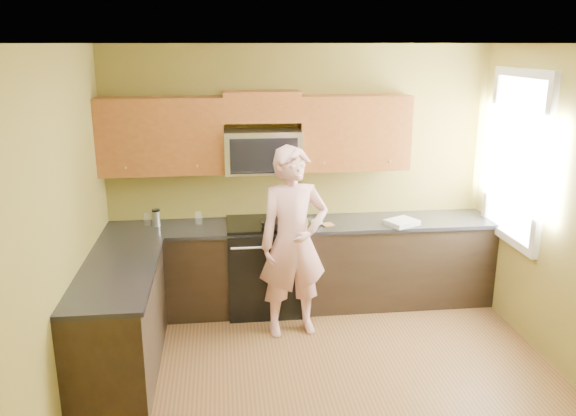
{
  "coord_description": "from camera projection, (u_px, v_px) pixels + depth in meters",
  "views": [
    {
      "loc": [
        -0.81,
        -3.89,
        2.7
      ],
      "look_at": [
        -0.2,
        1.3,
        1.2
      ],
      "focal_mm": 35.91,
      "sensor_mm": 36.0,
      "label": 1
    }
  ],
  "objects": [
    {
      "name": "ceiling",
      "position": [
        341.0,
        43.0,
        3.81
      ],
      "size": [
        4.0,
        4.0,
        0.0
      ],
      "primitive_type": "plane",
      "rotation": [
        3.14,
        0.0,
        0.0
      ],
      "color": "white",
      "rests_on": "ground"
    },
    {
      "name": "butter_tub",
      "position": [
        302.0,
        225.0,
        5.85
      ],
      "size": [
        0.16,
        0.16,
        0.09
      ],
      "primitive_type": null,
      "rotation": [
        0.0,
        0.0,
        0.36
      ],
      "color": "#FFF343",
      "rests_on": "countertop_back"
    },
    {
      "name": "wall_left",
      "position": [
        51.0,
        247.0,
        3.96
      ],
      "size": [
        0.0,
        4.0,
        4.0
      ],
      "primitive_type": "plane",
      "rotation": [
        1.57,
        0.0,
        1.57
      ],
      "color": "olive",
      "rests_on": "ground"
    },
    {
      "name": "travel_mug",
      "position": [
        157.0,
        226.0,
        5.82
      ],
      "size": [
        0.1,
        0.1,
        0.17
      ],
      "primitive_type": null,
      "rotation": [
        0.0,
        0.0,
        -0.21
      ],
      "color": "silver",
      "rests_on": "countertop_back"
    },
    {
      "name": "countertop_left",
      "position": [
        117.0,
        273.0,
        4.69
      ],
      "size": [
        0.62,
        1.6,
        0.04
      ],
      "primitive_type": "cube",
      "color": "black",
      "rests_on": "cabinet_left_run"
    },
    {
      "name": "cabinet_back_run",
      "position": [
        302.0,
        266.0,
        6.06
      ],
      "size": [
        4.0,
        0.6,
        0.88
      ],
      "primitive_type": "cube",
      "color": "black",
      "rests_on": "floor"
    },
    {
      "name": "napkin_b",
      "position": [
        317.0,
        222.0,
        5.84
      ],
      "size": [
        0.14,
        0.15,
        0.07
      ],
      "primitive_type": "ellipsoid",
      "rotation": [
        0.0,
        0.0,
        -0.16
      ],
      "color": "silver",
      "rests_on": "countertop_back"
    },
    {
      "name": "upper_cab_over_mw",
      "position": [
        262.0,
        106.0,
        5.68
      ],
      "size": [
        0.76,
        0.33,
        0.3
      ],
      "primitive_type": "cube",
      "color": "brown",
      "rests_on": "wall_back"
    },
    {
      "name": "glass_c",
      "position": [
        199.0,
        218.0,
        5.89
      ],
      "size": [
        0.08,
        0.08,
        0.12
      ],
      "primitive_type": "cylinder",
      "rotation": [
        0.0,
        0.0,
        -0.15
      ],
      "color": "silver",
      "rests_on": "countertop_back"
    },
    {
      "name": "upper_cab_right",
      "position": [
        353.0,
        168.0,
        5.97
      ],
      "size": [
        1.12,
        0.33,
        0.75
      ],
      "primitive_type": null,
      "color": "brown",
      "rests_on": "wall_back"
    },
    {
      "name": "upper_cab_left",
      "position": [
        164.0,
        173.0,
        5.75
      ],
      "size": [
        1.22,
        0.33,
        0.75
      ],
      "primitive_type": null,
      "color": "brown",
      "rests_on": "wall_back"
    },
    {
      "name": "napkin_a",
      "position": [
        294.0,
        228.0,
        5.66
      ],
      "size": [
        0.14,
        0.15,
        0.06
      ],
      "primitive_type": "ellipsoid",
      "rotation": [
        0.0,
        0.0,
        -0.32
      ],
      "color": "silver",
      "rests_on": "countertop_back"
    },
    {
      "name": "microwave",
      "position": [
        263.0,
        171.0,
        5.83
      ],
      "size": [
        0.76,
        0.4,
        0.42
      ],
      "primitive_type": null,
      "color": "silver",
      "rests_on": "wall_back"
    },
    {
      "name": "wall_front",
      "position": [
        436.0,
        399.0,
        2.27
      ],
      "size": [
        4.0,
        0.0,
        4.0
      ],
      "primitive_type": "plane",
      "rotation": [
        -1.57,
        0.0,
        0.0
      ],
      "color": "olive",
      "rests_on": "ground"
    },
    {
      "name": "dish_towel",
      "position": [
        402.0,
        222.0,
        5.86
      ],
      "size": [
        0.38,
        0.35,
        0.05
      ],
      "primitive_type": "cube",
      "rotation": [
        0.0,
        0.0,
        0.48
      ],
      "color": "white",
      "rests_on": "countertop_back"
    },
    {
      "name": "cabinet_left_run",
      "position": [
        120.0,
        324.0,
        4.81
      ],
      "size": [
        0.6,
        1.6,
        0.88
      ],
      "primitive_type": "cube",
      "color": "black",
      "rests_on": "floor"
    },
    {
      "name": "wall_back",
      "position": [
        299.0,
        176.0,
        6.09
      ],
      "size": [
        4.0,
        0.0,
        4.0
      ],
      "primitive_type": "plane",
      "rotation": [
        1.57,
        0.0,
        0.0
      ],
      "color": "olive",
      "rests_on": "ground"
    },
    {
      "name": "floor",
      "position": [
        332.0,
        398.0,
        4.55
      ],
      "size": [
        4.0,
        4.0,
        0.0
      ],
      "primitive_type": "plane",
      "color": "brown",
      "rests_on": "ground"
    },
    {
      "name": "woman",
      "position": [
        293.0,
        243.0,
        5.37
      ],
      "size": [
        0.73,
        0.54,
        1.82
      ],
      "primitive_type": "imported",
      "rotation": [
        0.0,
        0.0,
        0.16
      ],
      "color": "#F87C7F",
      "rests_on": "floor"
    },
    {
      "name": "glass_a",
      "position": [
        147.0,
        219.0,
        5.84
      ],
      "size": [
        0.07,
        0.07,
        0.12
      ],
      "primitive_type": "cylinder",
      "rotation": [
        0.0,
        0.0,
        0.06
      ],
      "color": "silver",
      "rests_on": "countertop_back"
    },
    {
      "name": "window",
      "position": [
        517.0,
        158.0,
        5.47
      ],
      "size": [
        0.06,
        1.06,
        1.66
      ],
      "primitive_type": null,
      "color": "white",
      "rests_on": "wall_right"
    },
    {
      "name": "stove",
      "position": [
        265.0,
        266.0,
        5.98
      ],
      "size": [
        0.76,
        0.65,
        0.95
      ],
      "primitive_type": null,
      "color": "black",
      "rests_on": "floor"
    },
    {
      "name": "countertop_back",
      "position": [
        303.0,
        225.0,
        5.92
      ],
      "size": [
        4.0,
        0.62,
        0.04
      ],
      "primitive_type": "cube",
      "color": "black",
      "rests_on": "cabinet_back_run"
    },
    {
      "name": "frying_pan",
      "position": [
        275.0,
        227.0,
        5.71
      ],
      "size": [
        0.28,
        0.47,
        0.06
      ],
      "primitive_type": null,
      "rotation": [
        0.0,
        0.0,
        0.04
      ],
      "color": "black",
      "rests_on": "stove"
    },
    {
      "name": "toast_slice",
      "position": [
        328.0,
        225.0,
        5.84
      ],
      "size": [
        0.14,
        0.14,
        0.01
      ],
      "primitive_type": "cube",
      "rotation": [
        0.0,
        0.0,
        0.32
      ],
      "color": "#B27F47",
      "rests_on": "countertop_back"
    }
  ]
}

